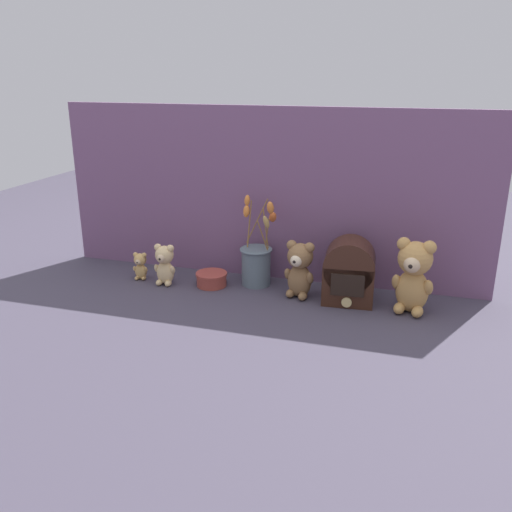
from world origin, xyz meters
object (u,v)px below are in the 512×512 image
Objects in this scene: teddy_bear_large at (413,275)px; teddy_bear_small at (165,264)px; teddy_bear_medium at (300,268)px; teddy_bear_tiny at (140,265)px; vintage_radio at (349,272)px; decorative_tin_tall at (212,279)px; flower_vase at (256,260)px.

teddy_bear_small is (-0.84, -0.01, -0.05)m from teddy_bear_large.
teddy_bear_medium is 1.90× the size of teddy_bear_tiny.
vintage_radio reaches higher than teddy_bear_tiny.
teddy_bear_small is 1.34× the size of decorative_tin_tall.
flower_vase is (-0.53, 0.09, -0.04)m from teddy_bear_large.
flower_vase is (0.31, 0.09, 0.01)m from teddy_bear_small.
teddy_bear_medium is at bearing -176.65° from vintage_radio.
flower_vase reaches higher than teddy_bear_tiny.
teddy_bear_tiny is 0.31× the size of flower_vase.
decorative_tin_tall is (-0.31, 0.01, -0.08)m from teddy_bear_medium.
teddy_bear_tiny is 0.42m from flower_vase.
vintage_radio is at bearing 1.36° from teddy_bear_tiny.
teddy_bear_large is 0.36m from teddy_bear_medium.
teddy_bear_small is 0.45× the size of flower_vase.
vintage_radio is 0.48m from decorative_tin_tall.
teddy_bear_small is at bearing -9.47° from teddy_bear_tiny.
teddy_bear_large is at bearing -2.23° from decorative_tin_tall.
teddy_bear_medium is at bearing -1.32° from decorative_tin_tall.
teddy_bear_medium is at bearing 0.81° from teddy_bear_tiny.
flower_vase reaches higher than teddy_bear_medium.
teddy_bear_large reaches higher than teddy_bear_small.
flower_vase is 0.33m from vintage_radio.
flower_vase is at bearing 170.72° from teddy_bear_large.
teddy_bear_large is 1.23× the size of teddy_bear_medium.
teddy_bear_large is at bearing -8.14° from vintage_radio.
teddy_bear_medium is 0.16m from vintage_radio.
vintage_radio is (0.64, 0.04, 0.02)m from teddy_bear_small.
teddy_bear_tiny is at bearing -176.68° from decorative_tin_tall.
teddy_bear_large is at bearing -0.65° from teddy_bear_tiny.
teddy_bear_medium is 0.32m from decorative_tin_tall.
teddy_bear_small reaches higher than teddy_bear_tiny.
decorative_tin_tall is at bearing 3.32° from teddy_bear_tiny.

